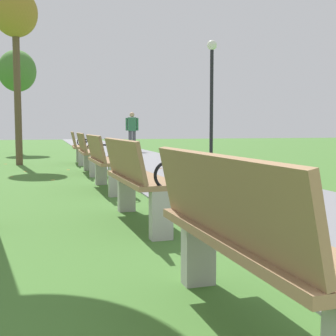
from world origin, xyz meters
TOP-DOWN VIEW (x-y plane):
  - paved_walkway at (1.46, 18.00)m, footprint 2.91×44.00m
  - park_bench_2 at (-0.50, 2.59)m, footprint 0.53×1.62m
  - park_bench_3 at (-0.50, 5.29)m, footprint 0.53×1.62m
  - park_bench_4 at (-0.50, 7.97)m, footprint 0.51×1.61m
  - park_bench_5 at (-0.50, 10.75)m, footprint 0.48×1.60m
  - park_bench_6 at (-0.50, 13.63)m, footprint 0.52×1.61m
  - tree_2 at (-2.10, 13.60)m, footprint 1.17×1.17m
  - tree_3 at (-2.40, 19.51)m, footprint 1.46×1.46m
  - pedestrian_walking at (2.07, 19.19)m, footprint 0.52×0.27m
  - lamp_post at (3.21, 12.97)m, footprint 0.28×0.28m
  - scattered_leaves at (-0.38, 7.07)m, footprint 5.35×16.69m

SIDE VIEW (x-z plane):
  - paved_walkway at x=1.46m, z-range 0.00..0.02m
  - scattered_leaves at x=-0.38m, z-range 0.00..0.02m
  - park_bench_2 at x=-0.50m, z-range 0.04..0.93m
  - park_bench_3 at x=-0.50m, z-range 0.04..0.93m
  - park_bench_4 at x=-0.50m, z-range 0.04..0.93m
  - park_bench_5 at x=-0.50m, z-range 0.04..0.93m
  - park_bench_6 at x=-0.50m, z-range 0.04..0.93m
  - pedestrian_walking at x=2.07m, z-range 0.12..1.74m
  - lamp_post at x=3.21m, z-range 0.57..4.05m
  - tree_3 at x=-2.40m, z-range 1.18..5.19m
  - tree_2 at x=-2.10m, z-range 1.56..6.25m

